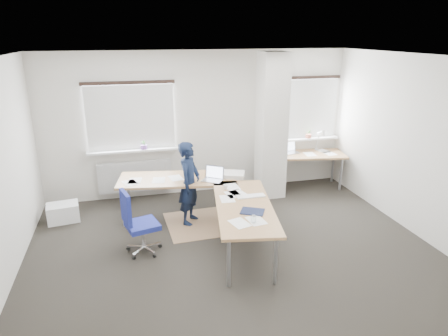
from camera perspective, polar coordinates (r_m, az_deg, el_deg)
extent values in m
plane|color=black|center=(6.10, 1.30, -11.73)|extent=(6.00, 6.00, 0.00)
cube|color=silver|center=(7.88, -3.56, 6.31)|extent=(6.00, 0.04, 2.80)
cube|color=silver|center=(3.39, 13.20, -11.87)|extent=(6.00, 0.04, 2.80)
cube|color=silver|center=(6.94, 26.04, 2.68)|extent=(0.04, 5.00, 2.80)
cube|color=white|center=(5.26, 1.53, 15.54)|extent=(6.00, 5.00, 0.04)
cube|color=silver|center=(7.71, 6.81, 5.87)|extent=(0.50, 0.50, 2.78)
cube|color=white|center=(7.67, -13.19, 7.05)|extent=(1.60, 0.04, 1.20)
cube|color=silver|center=(7.63, -13.18, 6.99)|extent=(1.60, 0.02, 1.20)
cube|color=white|center=(7.75, -12.83, 2.46)|extent=(1.70, 0.20, 0.04)
cube|color=white|center=(8.53, 11.96, 8.29)|extent=(1.20, 0.04, 1.20)
cube|color=silver|center=(8.50, 12.07, 8.24)|extent=(1.20, 0.02, 1.20)
cube|color=white|center=(8.60, 11.88, 4.14)|extent=(1.30, 0.20, 0.04)
cube|color=silver|center=(7.93, -12.57, -1.18)|extent=(1.40, 0.10, 0.60)
cylinder|color=#744394|center=(7.72, -11.38, 2.96)|extent=(0.12, 0.12, 0.08)
imported|color=#316829|center=(7.71, -11.40, 3.27)|extent=(0.09, 0.06, 0.17)
cylinder|color=#AB5942|center=(8.57, 11.97, 4.49)|extent=(0.12, 0.12, 0.08)
imported|color=#316829|center=(8.56, 11.99, 4.77)|extent=(0.09, 0.07, 0.17)
cube|color=#8E6C4D|center=(6.93, -2.44, -7.77)|extent=(1.40, 1.20, 0.01)
cube|color=white|center=(7.45, -21.99, -5.92)|extent=(0.56, 0.43, 0.31)
cube|color=olive|center=(6.89, -6.66, -1.60)|extent=(2.11, 1.14, 0.04)
cube|color=olive|center=(5.82, 2.87, -5.46)|extent=(1.14, 2.11, 0.04)
cylinder|color=gray|center=(6.85, -14.19, -5.50)|extent=(0.05, 0.05, 0.69)
cylinder|color=gray|center=(7.40, -13.46, -3.60)|extent=(0.05, 0.05, 0.69)
cylinder|color=gray|center=(7.32, 0.59, -3.28)|extent=(0.05, 0.05, 0.69)
cylinder|color=gray|center=(5.17, 0.68, -13.37)|extent=(0.05, 0.05, 0.69)
cylinder|color=gray|center=(5.25, 7.39, -13.00)|extent=(0.05, 0.05, 0.69)
cylinder|color=gray|center=(6.82, 4.39, -5.07)|extent=(0.05, 0.05, 0.69)
cube|color=#B7B7BC|center=(6.72, -1.69, -1.78)|extent=(0.40, 0.38, 0.01)
cube|color=#B7B7BC|center=(6.78, -1.34, -0.57)|extent=(0.30, 0.22, 0.22)
cube|color=silver|center=(6.78, -1.34, -0.57)|extent=(0.26, 0.19, 0.19)
cube|color=white|center=(6.09, 3.82, -4.04)|extent=(0.44, 0.15, 0.02)
cube|color=#131A36|center=(5.60, 4.09, -6.21)|extent=(0.40, 0.36, 0.01)
cube|color=silver|center=(6.92, 1.04, -0.93)|extent=(0.53, 0.46, 0.07)
imported|color=white|center=(6.35, 0.22, -2.78)|extent=(0.07, 0.07, 0.07)
cylinder|color=silver|center=(5.28, 4.23, -7.31)|extent=(0.07, 0.07, 0.10)
cube|color=olive|center=(8.44, 12.19, 1.92)|extent=(1.50, 0.93, 0.04)
cylinder|color=gray|center=(8.17, 8.46, -1.10)|extent=(0.05, 0.05, 0.69)
cylinder|color=gray|center=(8.51, 16.36, -0.86)|extent=(0.05, 0.05, 0.69)
cylinder|color=gray|center=(8.63, 7.74, 0.02)|extent=(0.05, 0.05, 0.69)
cylinder|color=gray|center=(8.96, 15.27, 0.21)|extent=(0.05, 0.05, 0.69)
cube|color=#B7B7BC|center=(8.38, 9.55, 2.17)|extent=(0.36, 0.27, 0.01)
cube|color=#B7B7BC|center=(8.44, 9.18, 3.11)|extent=(0.33, 0.09, 0.22)
cube|color=silver|center=(8.44, 9.18, 3.11)|extent=(0.29, 0.07, 0.19)
cylinder|color=silver|center=(8.71, 13.13, 2.59)|extent=(0.10, 0.10, 0.02)
cylinder|color=silver|center=(8.66, 13.23, 3.79)|extent=(0.02, 0.16, 0.38)
cylinder|color=silver|center=(8.50, 13.70, 5.02)|extent=(0.02, 0.29, 0.13)
cone|color=silver|center=(8.39, 14.13, 4.66)|extent=(0.14, 0.16, 0.17)
cube|color=navy|center=(5.99, -11.58, -8.01)|extent=(0.53, 0.53, 0.08)
cube|color=navy|center=(5.80, -13.85, -5.56)|extent=(0.15, 0.38, 0.48)
cylinder|color=silver|center=(6.07, -11.46, -9.54)|extent=(0.06, 0.06, 0.32)
cylinder|color=black|center=(6.24, -9.13, -10.89)|extent=(0.06, 0.04, 0.06)
cylinder|color=black|center=(6.39, -11.32, -10.26)|extent=(0.03, 0.06, 0.06)
cylinder|color=black|center=(6.26, -13.52, -11.13)|extent=(0.06, 0.05, 0.06)
cylinder|color=black|center=(6.01, -12.75, -12.39)|extent=(0.06, 0.06, 0.06)
cylinder|color=black|center=(6.00, -9.91, -12.24)|extent=(0.05, 0.06, 0.06)
imported|color=black|center=(6.70, -4.97, -2.16)|extent=(0.55, 0.62, 1.42)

